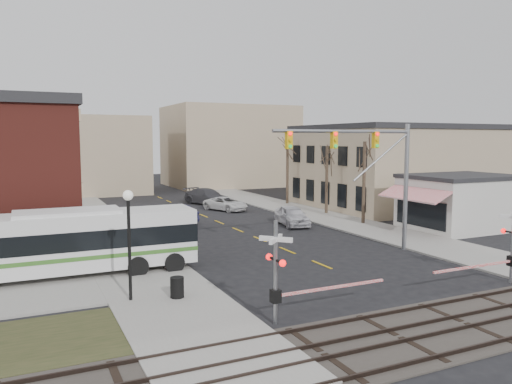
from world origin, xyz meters
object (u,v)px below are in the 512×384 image
car_a (292,216)px  car_c (226,204)px  rr_crossing_west (286,272)px  trash_bin (177,287)px  car_b (173,214)px  traffic_signal_mast (373,161)px  rr_crossing_east (507,244)px  transit_bus (69,242)px  car_d (207,197)px  street_lamp (129,223)px  pedestrian_far (102,247)px  pedestrian_near (166,253)px

car_a → car_c: bearing=109.6°
rr_crossing_west → car_a: size_ratio=1.17×
trash_bin → car_b: (5.43, 19.78, 0.21)m
traffic_signal_mast → rr_crossing_east: bearing=-77.4°
transit_bus → car_d: 29.21m
rr_crossing_west → car_d: (9.21, 34.57, -1.11)m
car_a → rr_crossing_west: bearing=-109.7°
transit_bus → traffic_signal_mast: 17.88m
car_b → car_c: car_b is taller
street_lamp → car_a: street_lamp is taller
transit_bus → car_b: size_ratio=2.69×
rr_crossing_west → car_c: size_ratio=1.17×
street_lamp → car_a: 21.39m
car_b → pedestrian_far: size_ratio=2.63×
rr_crossing_west → car_c: (9.29, 29.37, -1.30)m
rr_crossing_east → car_b: rr_crossing_east is taller
street_lamp → trash_bin: size_ratio=5.27×
car_b → rr_crossing_east: bearing=88.4°
car_c → car_d: (-0.08, 5.20, 0.19)m
street_lamp → transit_bus: bearing=110.7°
street_lamp → pedestrian_near: bearing=58.3°
car_c → pedestrian_far: bearing=-153.7°
rr_crossing_west → pedestrian_near: bearing=103.0°
car_c → pedestrian_near: bearing=-143.6°
street_lamp → car_c: 28.42m
traffic_signal_mast → pedestrian_far: bearing=164.7°
rr_crossing_east → car_c: rr_crossing_east is taller
rr_crossing_east → pedestrian_near: rr_crossing_east is taller
street_lamp → car_d: bearing=64.5°
rr_crossing_east → trash_bin: (-15.19, 4.44, -1.40)m
car_c → pedestrian_far: 22.31m
rr_crossing_west → car_a: 21.95m
street_lamp → car_d: (14.13, 29.66, -2.63)m
rr_crossing_west → street_lamp: 7.12m
car_b → car_d: size_ratio=0.81×
rr_crossing_west → car_b: size_ratio=1.17×
street_lamp → car_b: (7.35, 19.26, -2.70)m
transit_bus → car_c: transit_bus is taller
rr_crossing_west → car_c: bearing=72.5°
street_lamp → car_d: street_lamp is taller
car_c → pedestrian_near: pedestrian_near is taller
transit_bus → car_b: (9.36, 13.93, -1.07)m
pedestrian_near → trash_bin: bearing=170.2°
trash_bin → rr_crossing_west: bearing=-55.6°
transit_bus → pedestrian_near: bearing=-10.3°
rr_crossing_east → car_c: 29.59m
traffic_signal_mast → car_c: (-1.09, 21.33, -5.06)m
car_b → car_d: (6.78, 10.40, 0.07)m
car_a → car_c: (-1.70, 10.40, -0.15)m
street_lamp → car_a: bearing=41.5°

